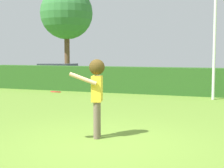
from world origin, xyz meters
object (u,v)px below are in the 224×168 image
Objects in this scene: person at (97,87)px; parked_car_silver at (58,72)px; frisbee at (56,92)px; lamppost at (215,25)px; birch_tree at (67,13)px.

person reaches higher than parked_car_silver.
frisbee is at bearing -138.64° from person.
parked_car_silver is at bearing 153.34° from lamppost.
birch_tree is at bearing 139.00° from lamppost.
person is 0.94m from frisbee.
birch_tree reaches higher than frisbee.
person is 0.43× the size of parked_car_silver.
frisbee is 0.05× the size of parked_car_silver.
parked_car_silver reaches higher than frisbee.
lamppost is at bearing 74.20° from person.
person is 21.31m from birch_tree.
person is 0.33× the size of lamppost.
lamppost is 1.30× the size of parked_car_silver.
person is 8.05m from lamppost.
parked_car_silver is (-10.11, 5.07, -2.38)m from lamppost.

